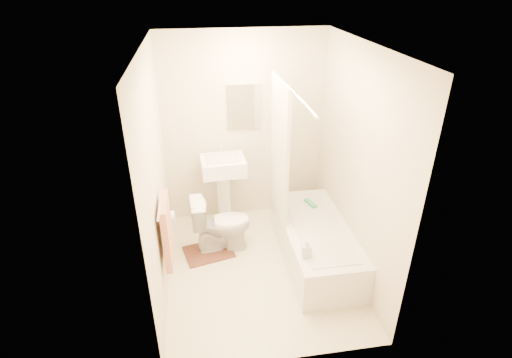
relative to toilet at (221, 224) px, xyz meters
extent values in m
plane|color=beige|center=(0.38, -0.44, -0.34)|extent=(2.40, 2.40, 0.00)
plane|color=white|center=(0.38, -0.44, 2.06)|extent=(2.40, 2.40, 0.00)
cube|color=beige|center=(0.38, 0.76, 0.86)|extent=(2.00, 0.02, 2.40)
cube|color=beige|center=(-0.62, -0.44, 0.86)|extent=(0.02, 2.40, 2.40)
cube|color=beige|center=(1.38, -0.44, 0.86)|extent=(0.02, 2.40, 2.40)
cube|color=white|center=(0.38, 0.74, 1.16)|extent=(0.40, 0.03, 0.55)
cylinder|color=silver|center=(0.68, -0.34, 1.66)|extent=(0.03, 1.70, 0.03)
cube|color=silver|center=(0.68, 0.06, 0.88)|extent=(0.04, 0.80, 1.55)
cylinder|color=silver|center=(-0.58, -0.69, 0.76)|extent=(0.02, 0.60, 0.02)
cube|color=#CC7266|center=(-0.55, -0.69, 0.44)|extent=(0.06, 0.45, 0.66)
cylinder|color=white|center=(-0.55, -0.32, 0.36)|extent=(0.11, 0.12, 0.12)
imported|color=silver|center=(0.00, 0.00, 0.00)|extent=(0.71, 0.43, 0.68)
cube|color=#533120|center=(-0.17, -0.07, -0.33)|extent=(0.63, 0.53, 0.02)
imported|color=white|center=(0.78, -0.85, 0.21)|extent=(0.10, 0.10, 0.19)
cube|color=#3BAE69|center=(1.09, 0.09, 0.13)|extent=(0.12, 0.21, 0.04)
camera|label=1|loc=(-0.20, -3.88, 2.63)|focal=28.00mm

